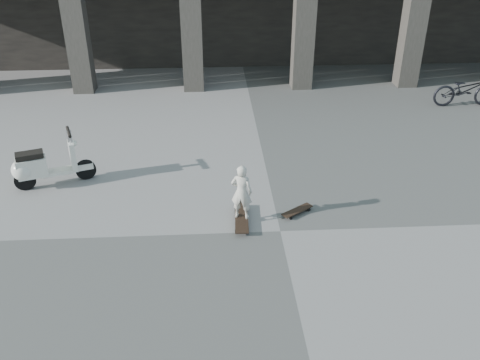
{
  "coord_description": "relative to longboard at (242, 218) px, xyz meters",
  "views": [
    {
      "loc": [
        -1.23,
        -7.88,
        5.43
      ],
      "look_at": [
        -0.71,
        0.87,
        0.65
      ],
      "focal_mm": 38.0,
      "sensor_mm": 36.0,
      "label": 1
    }
  ],
  "objects": [
    {
      "name": "bicycle",
      "position": [
        7.14,
        6.04,
        0.42
      ],
      "size": [
        1.93,
        0.68,
        1.01
      ],
      "primitive_type": "imported",
      "rotation": [
        0.0,
        0.0,
        1.57
      ],
      "color": "black",
      "rests_on": "ground"
    },
    {
      "name": "ground",
      "position": [
        0.71,
        -0.37,
        -0.09
      ],
      "size": [
        90.0,
        90.0,
        0.0
      ],
      "primitive_type": "plane",
      "color": "#4E4E4B",
      "rests_on": "ground"
    },
    {
      "name": "scooter",
      "position": [
        -4.24,
        1.66,
        0.39
      ],
      "size": [
        1.67,
        0.85,
        1.2
      ],
      "rotation": [
        0.0,
        0.0,
        0.33
      ],
      "color": "black",
      "rests_on": "ground"
    },
    {
      "name": "longboard",
      "position": [
        0.0,
        0.0,
        0.0
      ],
      "size": [
        0.3,
        1.09,
        0.11
      ],
      "rotation": [
        0.0,
        0.0,
        1.53
      ],
      "color": "black",
      "rests_on": "ground"
    },
    {
      "name": "child",
      "position": [
        -0.0,
        0.0,
        0.58
      ],
      "size": [
        0.46,
        0.37,
        1.11
      ],
      "primitive_type": "imported",
      "rotation": [
        0.0,
        0.0,
        2.86
      ],
      "color": "beige",
      "rests_on": "longboard"
    },
    {
      "name": "skateboard_spare",
      "position": [
        1.13,
        0.23,
        -0.02
      ],
      "size": [
        0.69,
        0.56,
        0.09
      ],
      "rotation": [
        0.0,
        0.0,
        0.61
      ],
      "color": "black",
      "rests_on": "ground"
    }
  ]
}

